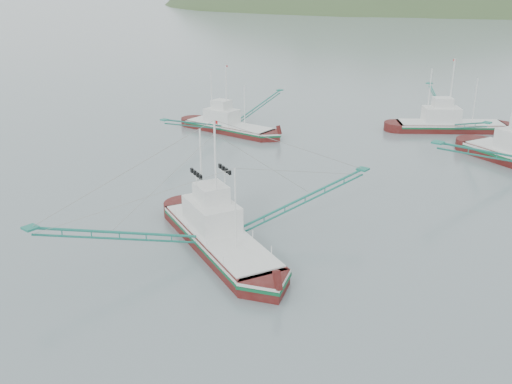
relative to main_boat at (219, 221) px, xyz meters
The scene contains 5 objects.
ground 2.87m from the main_boat, 85.30° to the right, with size 1200.00×1200.00×0.00m, color slate.
main_boat is the anchor object (origin of this frame).
bg_boat_left 33.63m from the main_boat, 131.07° to the left, with size 12.60×22.59×9.14m.
bg_boat_far 43.99m from the main_boat, 90.45° to the left, with size 18.71×21.51×9.90m.
headland_left 400.67m from the main_boat, 116.67° to the left, with size 448.00×308.00×210.00m, color #344A26.
Camera 1 is at (26.00, -25.44, 18.53)m, focal length 40.00 mm.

